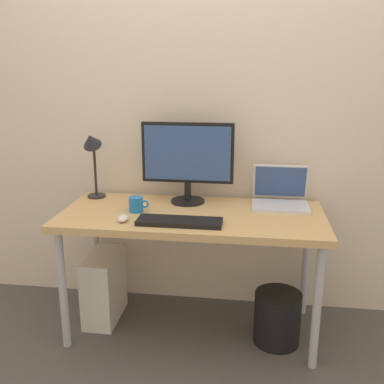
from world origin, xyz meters
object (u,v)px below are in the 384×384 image
(wastebasket, at_px, (277,318))
(monitor, at_px, (188,158))
(laptop, at_px, (280,196))
(desk_lamp, at_px, (92,150))
(keyboard, at_px, (180,222))
(mouse, at_px, (123,218))
(coffee_mug, at_px, (136,204))
(desk, at_px, (192,224))
(computer_tower, at_px, (104,287))

(wastebasket, bearing_deg, monitor, 154.57)
(laptop, distance_m, desk_lamp, 1.15)
(monitor, height_order, laptop, monitor)
(laptop, bearing_deg, keyboard, -143.17)
(mouse, height_order, coffee_mug, coffee_mug)
(wastebasket, bearing_deg, coffee_mug, 176.95)
(monitor, bearing_deg, wastebasket, -25.43)
(desk, height_order, monitor, monitor)
(desk_lamp, xyz_separation_m, mouse, (0.29, -0.38, -0.28))
(coffee_mug, distance_m, computer_tower, 0.61)
(mouse, xyz_separation_m, wastebasket, (0.83, 0.12, -0.59))
(laptop, relative_size, desk_lamp, 0.75)
(monitor, height_order, computer_tower, monitor)
(mouse, distance_m, wastebasket, 1.03)
(desk_lamp, bearing_deg, monitor, -0.05)
(coffee_mug, relative_size, wastebasket, 0.38)
(monitor, relative_size, wastebasket, 1.79)
(laptop, height_order, desk_lamp, desk_lamp)
(keyboard, bearing_deg, desk, 78.13)
(wastebasket, bearing_deg, keyboard, -167.28)
(computer_tower, relative_size, wastebasket, 1.40)
(desk, distance_m, wastebasket, 0.71)
(desk, relative_size, desk_lamp, 3.43)
(desk, xyz_separation_m, laptop, (0.49, 0.21, 0.12))
(laptop, xyz_separation_m, mouse, (-0.83, -0.40, -0.04))
(desk, bearing_deg, monitor, 105.27)
(desk, bearing_deg, keyboard, -101.87)
(laptop, distance_m, wastebasket, 0.69)
(keyboard, height_order, computer_tower, keyboard)
(desk, distance_m, computer_tower, 0.71)
(monitor, height_order, mouse, monitor)
(monitor, bearing_deg, keyboard, -87.92)
(laptop, xyz_separation_m, computer_tower, (-1.04, -0.17, -0.57))
(desk_lamp, xyz_separation_m, wastebasket, (1.12, -0.26, -0.88))
(keyboard, xyz_separation_m, mouse, (-0.30, -0.00, 0.01))
(monitor, xyz_separation_m, keyboard, (0.01, -0.38, -0.26))
(wastebasket, bearing_deg, mouse, -171.60)
(desk_lamp, bearing_deg, keyboard, -32.75)
(desk, relative_size, coffee_mug, 12.86)
(monitor, xyz_separation_m, wastebasket, (0.55, -0.26, -0.85))
(keyboard, relative_size, computer_tower, 1.05)
(desk_lamp, distance_m, wastebasket, 1.45)
(desk_lamp, bearing_deg, computer_tower, -61.99)
(laptop, distance_m, coffee_mug, 0.83)
(monitor, relative_size, laptop, 1.68)
(computer_tower, bearing_deg, wastebasket, -6.01)
(desk, relative_size, wastebasket, 4.87)
(desk, relative_size, laptop, 4.56)
(laptop, bearing_deg, monitor, -178.24)
(keyboard, distance_m, mouse, 0.30)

